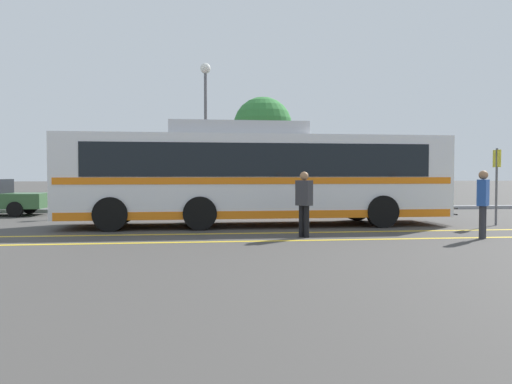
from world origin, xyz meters
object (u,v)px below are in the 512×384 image
object	(u,v)px
transit_bus	(255,174)
parked_car_2	(297,195)
pedestrian_1	(483,200)
tree_0	(263,127)
bus_stop_sign	(497,177)
parked_car_1	(144,195)
street_lamp	(206,108)
pedestrian_2	(304,200)

from	to	relation	value
transit_bus	parked_car_2	xyz separation A→B (m)	(2.45, 5.33, -0.90)
pedestrian_1	tree_0	world-z (taller)	tree_0
pedestrian_1	bus_stop_sign	xyz separation A→B (m)	(2.35, 3.12, 0.57)
pedestrian_1	parked_car_1	bearing A→B (deg)	88.71
parked_car_1	street_lamp	xyz separation A→B (m)	(2.61, 1.94, 3.93)
pedestrian_1	pedestrian_2	size ratio (longest dim) A/B	1.02
parked_car_1	pedestrian_2	size ratio (longest dim) A/B	2.43
parked_car_1	transit_bus	bearing A→B (deg)	-145.85
parked_car_1	pedestrian_2	xyz separation A→B (m)	(4.99, -8.43, 0.20)
pedestrian_1	parked_car_2	bearing A→B (deg)	60.42
parked_car_1	bus_stop_sign	size ratio (longest dim) A/B	1.68
pedestrian_2	transit_bus	bearing A→B (deg)	156.13
bus_stop_sign	street_lamp	xyz separation A→B (m)	(-9.21, 8.08, 3.15)
pedestrian_2	street_lamp	world-z (taller)	street_lamp
bus_stop_sign	pedestrian_1	bearing A→B (deg)	-37.78
transit_bus	parked_car_1	size ratio (longest dim) A/B	3.01
parked_car_2	street_lamp	distance (m)	5.86
transit_bus	parked_car_2	bearing A→B (deg)	154.58
parked_car_2	pedestrian_2	world-z (taller)	pedestrian_2
parked_car_2	tree_0	size ratio (longest dim) A/B	0.84
pedestrian_1	tree_0	size ratio (longest dim) A/B	0.30
transit_bus	street_lamp	xyz separation A→B (m)	(-1.47, 7.13, 3.06)
pedestrian_1	pedestrian_2	xyz separation A→B (m)	(-4.48, 0.83, -0.02)
pedestrian_1	tree_0	xyz separation A→B (m)	(-3.68, 15.13, 3.26)
parked_car_1	tree_0	xyz separation A→B (m)	(5.79, 5.87, 3.47)
bus_stop_sign	tree_0	xyz separation A→B (m)	(-6.03, 12.02, 2.68)
pedestrian_1	tree_0	distance (m)	15.91
pedestrian_1	bus_stop_sign	size ratio (longest dim) A/B	0.70
parked_car_1	tree_0	bearing A→B (deg)	-48.67
pedestrian_2	tree_0	bearing A→B (deg)	137.38
pedestrian_2	bus_stop_sign	size ratio (longest dim) A/B	0.69
tree_0	bus_stop_sign	bearing A→B (deg)	-63.35
parked_car_1	tree_0	size ratio (longest dim) A/B	0.71
parked_car_1	pedestrian_1	world-z (taller)	pedestrian_1
parked_car_2	pedestrian_2	bearing A→B (deg)	173.72
parked_car_2	tree_0	distance (m)	6.76
parked_car_1	pedestrian_1	xyz separation A→B (m)	(9.47, -9.26, 0.21)
parked_car_2	pedestrian_2	xyz separation A→B (m)	(-1.54, -8.57, 0.23)
bus_stop_sign	tree_0	distance (m)	13.71
street_lamp	tree_0	world-z (taller)	street_lamp
transit_bus	pedestrian_1	size ratio (longest dim) A/B	7.21
bus_stop_sign	street_lamp	world-z (taller)	street_lamp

